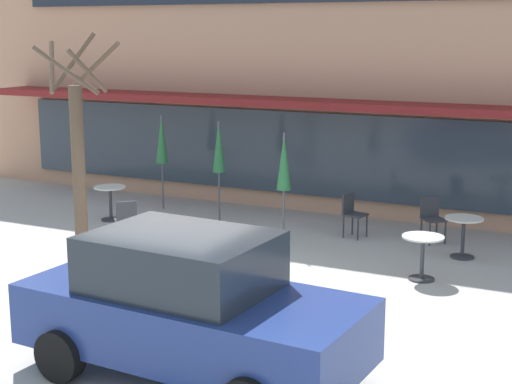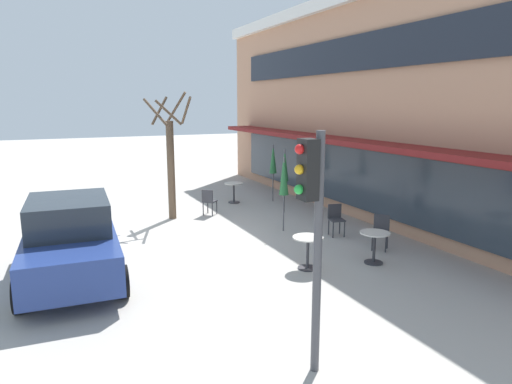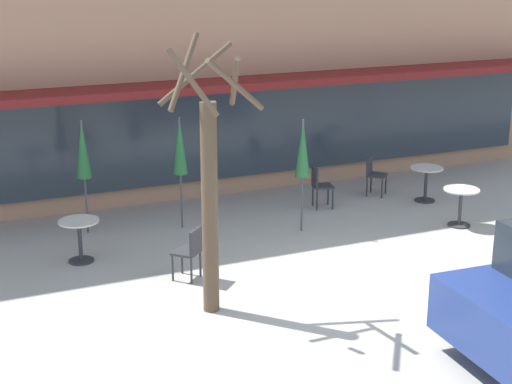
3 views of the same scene
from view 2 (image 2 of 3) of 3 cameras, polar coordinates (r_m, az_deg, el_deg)
The scene contains 14 objects.
ground_plane at distance 13.01m, azimuth -9.99°, elevation -5.79°, with size 80.00×80.00×0.00m, color #ADA8A0.
building_facade at distance 17.77m, azimuth 22.87°, elevation 9.97°, with size 19.94×9.10×7.31m.
cafe_table_near_wall at distance 10.51m, azimuth 6.49°, elevation -6.87°, with size 0.70×0.70×0.76m.
cafe_table_streetside at distance 11.15m, azimuth 14.59°, elevation -6.10°, with size 0.70×0.70×0.76m.
cafe_table_by_tree at distance 17.29m, azimuth -2.79°, elevation 0.35°, with size 0.70×0.70×0.76m.
patio_umbrella_green_folded at distance 17.32m, azimuth 2.16°, elevation 4.10°, with size 0.28×0.28×2.20m.
patio_umbrella_cream_folded at distance 15.57m, azimuth 3.60°, elevation 3.29°, with size 0.28×0.28×2.20m.
patio_umbrella_corner_open at distance 13.26m, azimuth 3.52°, elevation 1.91°, with size 0.28×0.28×2.20m.
cafe_chair_0 at distance 12.26m, azimuth 15.34°, elevation -4.52°, with size 0.57×0.57×0.89m.
cafe_chair_1 at distance 13.23m, azimuth 9.94°, elevation -3.13°, with size 0.48×0.48×0.89m.
cafe_chair_2 at distance 15.39m, azimuth -5.92°, elevation -1.01°, with size 0.57×0.57×0.89m.
parked_sedan at distance 10.50m, azimuth -22.17°, elevation -5.59°, with size 4.29×2.19×1.76m.
street_tree at distance 14.91m, azimuth -10.60°, elevation 3.92°, with size 1.33×1.36×4.09m.
traffic_light_pole at distance 6.08m, azimuth 7.06°, elevation -2.80°, with size 0.26×0.44×3.40m.
Camera 2 is at (12.07, -3.09, 3.75)m, focal length 32.00 mm.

